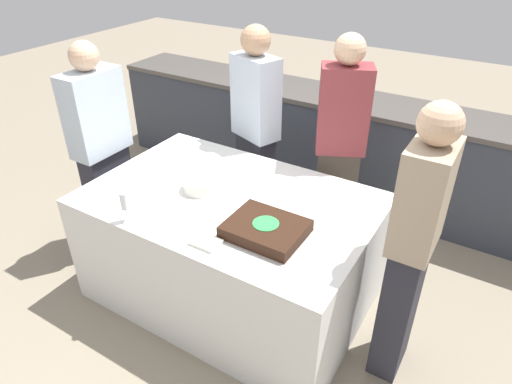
{
  "coord_description": "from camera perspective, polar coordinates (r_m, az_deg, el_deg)",
  "views": [
    {
      "loc": [
        1.36,
        -1.92,
        2.27
      ],
      "look_at": [
        0.19,
        0.0,
        0.88
      ],
      "focal_mm": 32.0,
      "sensor_mm": 36.0,
      "label": 1
    }
  ],
  "objects": [
    {
      "name": "plate_stack",
      "position": [
        2.85,
        -7.02,
        0.91
      ],
      "size": [
        0.21,
        0.21,
        0.08
      ],
      "color": "white",
      "rests_on": "dining_table"
    },
    {
      "name": "person_standing_back",
      "position": [
        3.48,
        -0.04,
        7.68
      ],
      "size": [
        0.41,
        0.31,
        1.62
      ],
      "rotation": [
        0.0,
        0.0,
        2.78
      ],
      "color": "#282833",
      "rests_on": "ground_plane"
    },
    {
      "name": "ground_plane",
      "position": [
        3.26,
        -2.9,
        -12.3
      ],
      "size": [
        14.0,
        14.0,
        0.0
      ],
      "primitive_type": "plane",
      "color": "gray"
    },
    {
      "name": "wine_glass",
      "position": [
        2.61,
        -16.1,
        -1.26
      ],
      "size": [
        0.07,
        0.07,
        0.19
      ],
      "color": "white",
      "rests_on": "dining_table"
    },
    {
      "name": "utensil_pile",
      "position": [
        2.41,
        -6.27,
        -6.26
      ],
      "size": [
        0.15,
        0.11,
        0.02
      ],
      "color": "white",
      "rests_on": "dining_table"
    },
    {
      "name": "person_seated_left",
      "position": [
        3.44,
        -18.64,
        4.92
      ],
      "size": [
        0.2,
        0.41,
        1.58
      ],
      "rotation": [
        0.0,
        0.0,
        1.57
      ],
      "color": "#282833",
      "rests_on": "ground_plane"
    },
    {
      "name": "side_plate_near_cake",
      "position": [
        2.7,
        3.87,
        -1.71
      ],
      "size": [
        0.18,
        0.18,
        0.0
      ],
      "color": "white",
      "rests_on": "dining_table"
    },
    {
      "name": "dining_table",
      "position": [
        3.01,
        -3.1,
        -6.96
      ],
      "size": [
        1.75,
        1.15,
        0.78
      ],
      "color": "silver",
      "rests_on": "ground_plane"
    },
    {
      "name": "person_seated_right",
      "position": [
        2.4,
        18.88,
        -6.73
      ],
      "size": [
        0.2,
        0.33,
        1.61
      ],
      "rotation": [
        0.0,
        0.0,
        -1.57
      ],
      "color": "#282833",
      "rests_on": "ground_plane"
    },
    {
      "name": "cake",
      "position": [
        2.45,
        1.23,
        -4.68
      ],
      "size": [
        0.45,
        0.37,
        0.08
      ],
      "color": "#B7B2AD",
      "rests_on": "dining_table"
    },
    {
      "name": "person_cutting_cake",
      "position": [
        3.21,
        10.39,
        5.2
      ],
      "size": [
        0.38,
        0.32,
        1.65
      ],
      "rotation": [
        0.0,
        0.0,
        -2.7
      ],
      "color": "#4C4238",
      "rests_on": "ground_plane"
    },
    {
      "name": "side_plate_right_edge",
      "position": [
        2.46,
        8.78,
        -5.79
      ],
      "size": [
        0.18,
        0.18,
        0.0
      ],
      "color": "white",
      "rests_on": "dining_table"
    },
    {
      "name": "back_counter",
      "position": [
        4.22,
        9.59,
        5.93
      ],
      "size": [
        4.4,
        0.58,
        0.92
      ],
      "color": "#333842",
      "rests_on": "ground_plane"
    }
  ]
}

